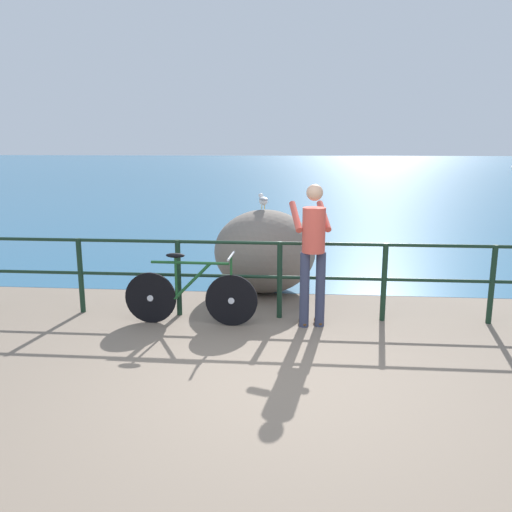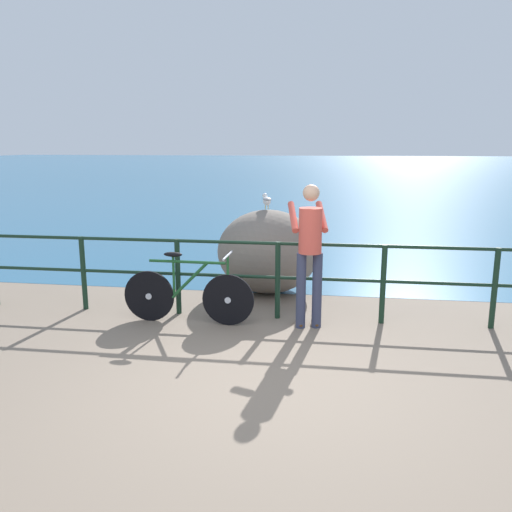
% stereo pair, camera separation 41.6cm
% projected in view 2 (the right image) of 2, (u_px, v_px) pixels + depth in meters
% --- Properties ---
extents(ground_plane, '(120.00, 120.00, 0.10)m').
position_uv_depth(ground_plane, '(318.00, 194.00, 24.37)').
color(ground_plane, '#756656').
extents(sea_surface, '(120.00, 90.00, 0.01)m').
position_uv_depth(sea_surface, '(326.00, 166.00, 51.52)').
color(sea_surface, '#285B7F').
rests_on(sea_surface, ground_plane).
extents(promenade_railing, '(8.11, 0.07, 1.02)m').
position_uv_depth(promenade_railing, '(278.00, 271.00, 6.77)').
color(promenade_railing, black).
rests_on(promenade_railing, ground_plane).
extents(bicycle, '(1.70, 0.48, 0.92)m').
position_uv_depth(bicycle, '(188.00, 293.00, 6.64)').
color(bicycle, black).
rests_on(bicycle, ground_plane).
extents(person_at_railing, '(0.54, 0.67, 1.78)m').
position_uv_depth(person_at_railing, '(310.00, 249.00, 6.37)').
color(person_at_railing, '#333851').
rests_on(person_at_railing, ground_plane).
extents(breakwater_boulder_main, '(1.55, 1.45, 1.27)m').
position_uv_depth(breakwater_boulder_main, '(268.00, 251.00, 7.99)').
color(breakwater_boulder_main, slate).
rests_on(breakwater_boulder_main, ground).
extents(seagull, '(0.20, 0.34, 0.23)m').
position_uv_depth(seagull, '(267.00, 200.00, 7.92)').
color(seagull, gold).
rests_on(seagull, breakwater_boulder_main).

